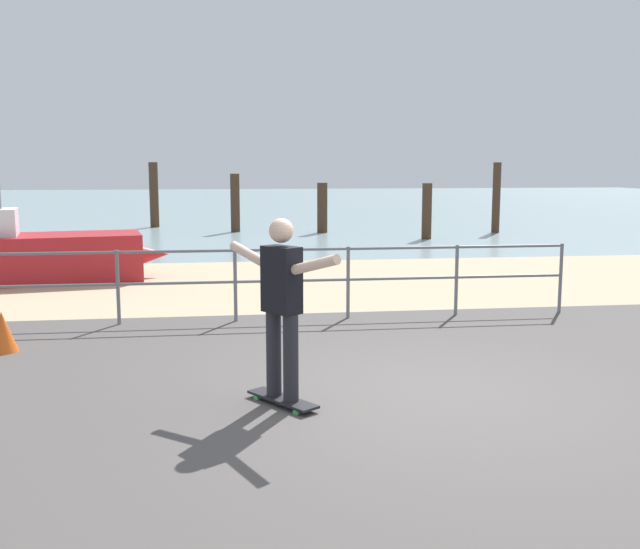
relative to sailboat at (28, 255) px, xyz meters
name	(u,v)px	position (x,y,z in m)	size (l,w,h in m)	color
ground_plane	(444,433)	(5.38, -8.64, -0.52)	(24.00, 10.00, 0.04)	#514C49
beach_strip	(318,282)	(5.38, -0.64, -0.52)	(24.00, 6.00, 0.04)	tan
sea_surface	(253,204)	(5.38, 27.36, -0.52)	(72.00, 50.00, 0.04)	#849EA3
railing_fence	(177,275)	(2.97, -4.04, 0.18)	(11.27, 0.05, 1.05)	slate
sailboat	(28,255)	(0.00, 0.00, 0.00)	(5.06, 2.18, 5.03)	#B21E23
skateboard	(282,400)	(4.11, -7.78, -0.45)	(0.63, 0.77, 0.08)	black
skateboarder	(282,298)	(4.11, -7.78, 0.50)	(0.91, 1.23, 1.65)	#26262B
groyne_post_0	(154,195)	(1.28, 12.17, 0.62)	(0.31, 0.31, 2.28)	#422D1E
groyne_post_1	(235,203)	(4.05, 9.95, 0.43)	(0.30, 0.30, 1.91)	#422D1E
groyne_post_2	(322,208)	(6.83, 9.29, 0.29)	(0.33, 0.33, 1.62)	#422D1E
groyne_post_3	(427,212)	(9.61, 6.86, 0.31)	(0.29, 0.29, 1.66)	#422D1E
groyne_post_4	(496,198)	(12.38, 8.56, 0.61)	(0.25, 0.25, 2.27)	#422D1E
traffic_cone	(2,333)	(1.01, -5.41, -0.27)	(0.36, 0.36, 0.50)	#E55919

